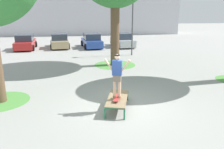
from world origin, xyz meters
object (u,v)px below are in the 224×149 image
object	(u,v)px
skater	(117,73)
light_post	(133,10)
skate_box	(117,99)
car_tan	(60,41)
car_blue	(92,41)
skateboard	(117,98)
car_silver	(123,40)
car_red	(25,42)

from	to	relation	value
skater	light_post	distance (m)	11.87
skate_box	skater	xyz separation A→B (m)	(-0.05, -0.18, 1.12)
car_tan	car_blue	distance (m)	3.40
skateboard	light_post	bearing A→B (deg)	73.96
skater	car_silver	size ratio (longest dim) A/B	0.39
skater	car_red	distance (m)	17.35
car_blue	car_silver	bearing A→B (deg)	1.37
skater	car_silver	distance (m)	16.50
skater	car_red	world-z (taller)	skater
skater	light_post	bearing A→B (deg)	73.96
skateboard	car_red	world-z (taller)	car_red
skate_box	car_tan	distance (m)	16.62
car_blue	skateboard	bearing A→B (deg)	-89.83
car_blue	light_post	size ratio (longest dim) A/B	0.75
car_tan	skater	bearing A→B (deg)	-78.20
car_blue	skater	bearing A→B (deg)	-89.82
car_silver	light_post	xyz separation A→B (m)	(-0.12, -4.94, 3.13)
skate_box	skateboard	world-z (taller)	skateboard
skateboard	car_tan	bearing A→B (deg)	101.80
light_post	car_silver	bearing A→B (deg)	88.66
skate_box	car_red	world-z (taller)	car_red
skater	car_blue	bearing A→B (deg)	90.18
skateboard	light_post	distance (m)	12.11
skate_box	skateboard	bearing A→B (deg)	-105.80
skate_box	car_silver	bearing A→B (deg)	78.37
skate_box	skater	bearing A→B (deg)	-105.77
skater	car_blue	distance (m)	16.08
skate_box	car_silver	size ratio (longest dim) A/B	0.47
light_post	car_tan	bearing A→B (deg)	141.79
car_silver	light_post	size ratio (longest dim) A/B	0.75
skater	car_silver	xyz separation A→B (m)	(3.33, 16.13, -0.84)
car_red	car_tan	world-z (taller)	same
car_red	light_post	size ratio (longest dim) A/B	0.74
car_tan	light_post	size ratio (longest dim) A/B	0.75
car_silver	light_post	world-z (taller)	light_post
skate_box	car_tan	bearing A→B (deg)	102.10
car_red	car_blue	distance (m)	6.77
skate_box	light_post	bearing A→B (deg)	73.96
car_red	car_tan	xyz separation A→B (m)	(3.38, 0.50, 0.00)
skateboard	car_red	bearing A→B (deg)	113.17
skateboard	car_silver	size ratio (longest dim) A/B	0.19
car_red	car_blue	size ratio (longest dim) A/B	0.99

